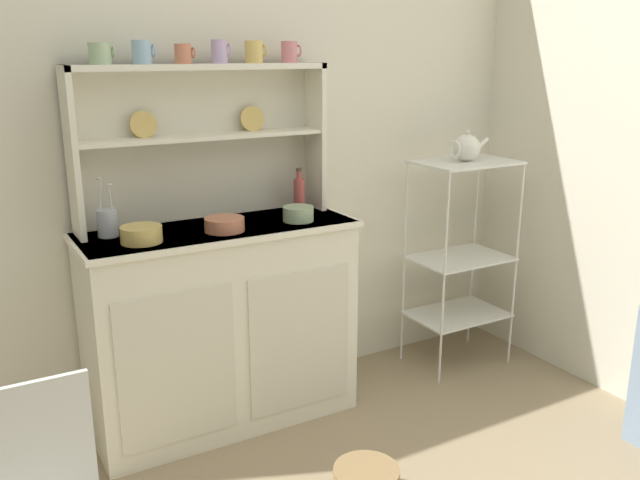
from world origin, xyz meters
name	(u,v)px	position (x,y,z in m)	size (l,w,h in m)	color
wall_back	(217,135)	(0.00, 1.62, 1.25)	(3.84, 0.05, 2.50)	silver
hutch_cabinet	(222,324)	(-0.11, 1.37, 0.46)	(1.17, 0.45, 0.90)	silver
hutch_shelf_unit	(200,130)	(-0.11, 1.53, 1.29)	(1.09, 0.18, 0.66)	silver
bakers_rack	(461,244)	(1.18, 1.31, 0.65)	(0.49, 0.34, 1.08)	silver
cup_sage_0	(100,54)	(-0.51, 1.49, 1.60)	(0.10, 0.08, 0.08)	#9EB78E
cup_sky_1	(142,52)	(-0.35, 1.49, 1.60)	(0.09, 0.07, 0.09)	#8EB2D1
cup_terracotta_2	(183,54)	(-0.18, 1.49, 1.60)	(0.08, 0.07, 0.08)	#C67556
cup_lilac_3	(220,51)	(-0.03, 1.49, 1.61)	(0.08, 0.07, 0.09)	#B79ECC
cup_gold_4	(254,52)	(0.13, 1.49, 1.60)	(0.09, 0.08, 0.09)	#DBB760
cup_rose_5	(290,52)	(0.30, 1.49, 1.60)	(0.09, 0.07, 0.09)	#D17A84
bowl_mixing_large	(141,234)	(-0.46, 1.29, 0.93)	(0.16, 0.16, 0.06)	#DBB760
bowl_floral_medium	(225,224)	(-0.11, 1.29, 0.93)	(0.16, 0.16, 0.06)	#C67556
bowl_cream_small	(298,214)	(0.23, 1.29, 0.93)	(0.13, 0.13, 0.06)	#9EB78E
jam_bottle	(299,194)	(0.32, 1.45, 0.98)	(0.05, 0.05, 0.20)	#B74C47
utensil_jar	(108,222)	(-0.55, 1.45, 0.96)	(0.08, 0.08, 0.24)	#B2B7C6
porcelain_teapot	(467,148)	(1.18, 1.31, 1.15)	(0.22, 0.13, 0.15)	white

